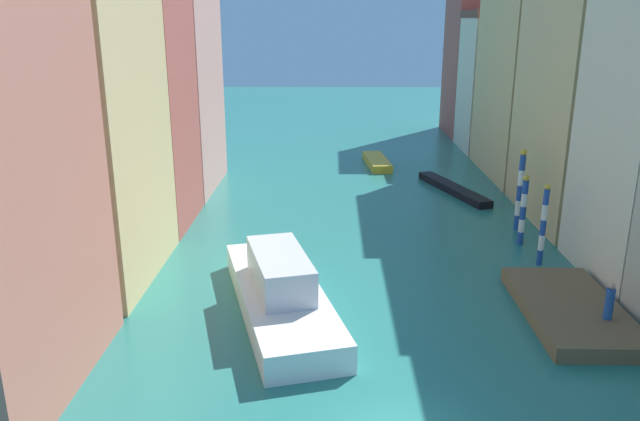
# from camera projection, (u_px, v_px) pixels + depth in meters

# --- Properties ---
(ground_plane) EXTENTS (154.00, 154.00, 0.00)m
(ground_plane) POSITION_uv_depth(u_px,v_px,m) (360.00, 207.00, 42.44)
(ground_plane) COLOR #28756B
(building_left_1) EXTENTS (8.11, 9.51, 15.62)m
(building_left_1) POSITION_uv_depth(u_px,v_px,m) (60.00, 119.00, 29.08)
(building_left_1) COLOR #DBB77A
(building_left_1) RESTS_ON ground
(building_left_2) EXTENTS (8.11, 7.36, 15.67)m
(building_left_2) POSITION_uv_depth(u_px,v_px,m) (119.00, 97.00, 37.08)
(building_left_2) COLOR #B25147
(building_left_2) RESTS_ON ground
(building_left_3) EXTENTS (8.11, 9.80, 19.28)m
(building_left_3) POSITION_uv_depth(u_px,v_px,m) (156.00, 57.00, 44.83)
(building_left_3) COLOR tan
(building_left_3) RESTS_ON ground
(building_right_2) EXTENTS (8.11, 10.91, 15.65)m
(building_right_2) POSITION_uv_depth(u_px,v_px,m) (605.00, 95.00, 37.91)
(building_right_2) COLOR #DBB77A
(building_right_2) RESTS_ON ground
(building_right_3) EXTENTS (8.11, 12.19, 17.03)m
(building_right_3) POSITION_uv_depth(u_px,v_px,m) (544.00, 69.00, 48.92)
(building_right_3) COLOR #DBB77A
(building_right_3) RESTS_ON ground
(building_right_4) EXTENTS (8.11, 7.61, 13.03)m
(building_right_4) POSITION_uv_depth(u_px,v_px,m) (506.00, 81.00, 59.34)
(building_right_4) COLOR beige
(building_right_4) RESTS_ON ground
(building_right_5) EXTENTS (8.11, 9.05, 18.87)m
(building_right_5) POSITION_uv_depth(u_px,v_px,m) (488.00, 46.00, 66.47)
(building_right_5) COLOR #B25147
(building_right_5) RESTS_ON ground
(waterfront_dock) EXTENTS (3.95, 7.89, 0.65)m
(waterfront_dock) POSITION_uv_depth(u_px,v_px,m) (571.00, 310.00, 26.84)
(waterfront_dock) COLOR brown
(waterfront_dock) RESTS_ON ground
(person_on_dock) EXTENTS (0.36, 0.36, 1.57)m
(person_on_dock) POSITION_uv_depth(u_px,v_px,m) (609.00, 302.00, 25.12)
(person_on_dock) COLOR #234C93
(person_on_dock) RESTS_ON waterfront_dock
(mooring_pole_0) EXTENTS (0.32, 0.32, 4.37)m
(mooring_pole_0) POSITION_uv_depth(u_px,v_px,m) (543.00, 224.00, 31.94)
(mooring_pole_0) COLOR #1E479E
(mooring_pole_0) RESTS_ON ground
(mooring_pole_1) EXTENTS (0.37, 0.37, 4.07)m
(mooring_pole_1) POSITION_uv_depth(u_px,v_px,m) (523.00, 209.00, 34.90)
(mooring_pole_1) COLOR #1E479E
(mooring_pole_1) RESTS_ON ground
(mooring_pole_2) EXTENTS (0.39, 0.39, 4.99)m
(mooring_pole_2) POSITION_uv_depth(u_px,v_px,m) (520.00, 189.00, 37.19)
(mooring_pole_2) COLOR #1E479E
(mooring_pole_2) RESTS_ON ground
(vaporetto_white) EXTENTS (6.34, 11.97, 2.73)m
(vaporetto_white) POSITION_uv_depth(u_px,v_px,m) (280.00, 291.00, 27.14)
(vaporetto_white) COLOR white
(vaporetto_white) RESTS_ON ground
(gondola_black) EXTENTS (3.97, 8.88, 0.53)m
(gondola_black) POSITION_uv_depth(u_px,v_px,m) (453.00, 189.00, 45.98)
(gondola_black) COLOR black
(gondola_black) RESTS_ON ground
(motorboat_0) EXTENTS (2.29, 6.33, 0.65)m
(motorboat_0) POSITION_uv_depth(u_px,v_px,m) (377.00, 162.00, 54.34)
(motorboat_0) COLOR gold
(motorboat_0) RESTS_ON ground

